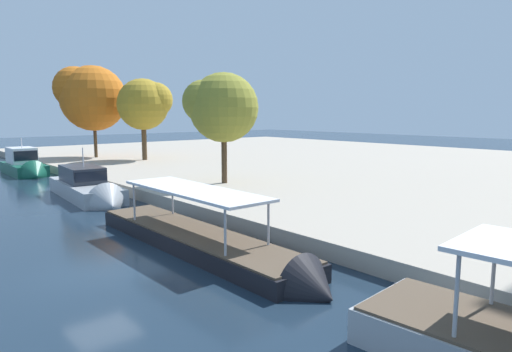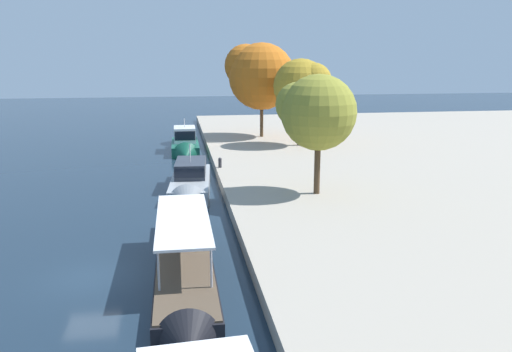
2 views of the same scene
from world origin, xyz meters
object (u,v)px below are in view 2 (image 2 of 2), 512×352
(motor_yacht_0, at_px, (185,146))
(tree_0, at_px, (316,113))
(tour_boat_2, at_px, (185,274))
(tree_4, at_px, (303,85))
(tree_1, at_px, (258,74))
(mooring_bollard_2, at_px, (220,162))
(motor_yacht_1, at_px, (190,185))

(motor_yacht_0, height_order, tree_0, tree_0)
(tour_boat_2, xyz_separation_m, tree_4, (-31.12, 13.20, 6.92))
(motor_yacht_0, bearing_deg, tree_4, 82.00)
(motor_yacht_0, xyz_separation_m, tree_1, (-5.37, 8.81, 7.42))
(mooring_bollard_2, height_order, tree_4, tree_4)
(motor_yacht_1, xyz_separation_m, tour_boat_2, (16.18, -0.77, -0.29))
(motor_yacht_0, xyz_separation_m, motor_yacht_1, (16.78, 0.03, -0.15))
(tree_0, bearing_deg, mooring_bollard_2, -148.91)
(tree_0, bearing_deg, motor_yacht_0, -158.16)
(mooring_bollard_2, xyz_separation_m, tree_0, (9.66, 5.83, 5.17))
(tree_4, bearing_deg, tree_0, -11.19)
(tour_boat_2, xyz_separation_m, tree_0, (-11.54, 9.32, 6.18))
(tree_0, relative_size, tree_4, 0.91)
(tree_1, bearing_deg, tree_0, -0.49)
(tree_0, height_order, tree_1, tree_1)
(tree_0, bearing_deg, tree_4, 168.81)
(motor_yacht_1, height_order, tree_4, tree_4)
(motor_yacht_1, bearing_deg, tree_1, 162.79)
(mooring_bollard_2, xyz_separation_m, tree_1, (-17.13, 6.06, 6.85))
(tour_boat_2, height_order, mooring_bollard_2, tour_boat_2)
(tree_1, bearing_deg, tour_boat_2, -13.99)
(tree_0, height_order, tree_4, tree_4)
(mooring_bollard_2, distance_m, tree_4, 15.08)
(mooring_bollard_2, distance_m, tree_0, 12.42)
(tour_boat_2, relative_size, tree_4, 1.63)
(motor_yacht_0, distance_m, mooring_bollard_2, 12.08)
(motor_yacht_1, xyz_separation_m, tree_4, (-14.94, 12.43, 6.62))
(motor_yacht_1, xyz_separation_m, tree_0, (4.64, 8.56, 5.89))
(motor_yacht_0, height_order, tree_4, tree_4)
(tree_4, bearing_deg, motor_yacht_1, -39.76)
(tour_boat_2, height_order, tree_1, tree_1)
(motor_yacht_0, bearing_deg, motor_yacht_1, 0.49)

